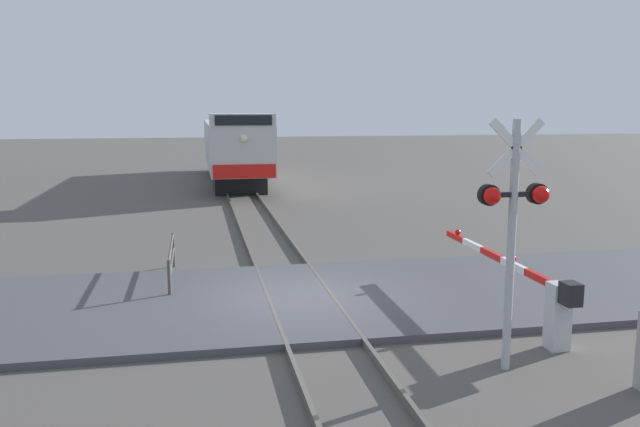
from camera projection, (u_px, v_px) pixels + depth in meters
name	position (u px, v px, depth m)	size (l,w,h in m)	color
ground_plane	(300.00, 302.00, 14.60)	(160.00, 160.00, 0.00)	#514C47
rail_track_left	(268.00, 300.00, 14.45)	(0.08, 80.00, 0.15)	#59544C
rail_track_right	(331.00, 297.00, 14.72)	(0.08, 80.00, 0.15)	#59544C
road_surface	(300.00, 299.00, 14.59)	(36.00, 5.87, 0.15)	#47474C
locomotive	(234.00, 146.00, 37.26)	(3.04, 16.36, 4.02)	black
crossing_signal	(513.00, 216.00, 10.44)	(1.18, 0.33, 4.18)	#ADADB2
crossing_gate	(539.00, 293.00, 12.32)	(0.36, 5.75, 1.35)	silver
guard_railing	(171.00, 258.00, 16.12)	(0.08, 3.27, 0.95)	#4C4742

